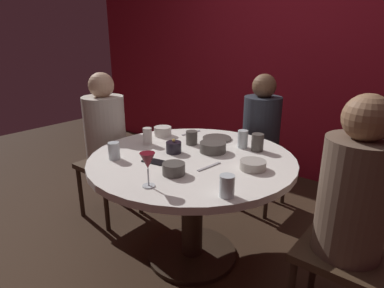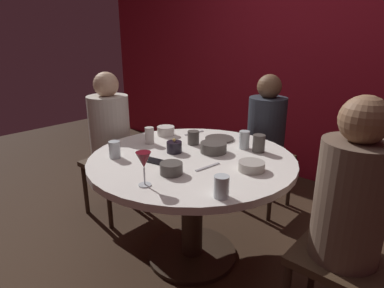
% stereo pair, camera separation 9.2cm
% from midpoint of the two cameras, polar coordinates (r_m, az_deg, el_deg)
% --- Properties ---
extents(ground_plane, '(8.00, 8.00, 0.00)m').
position_cam_midpoint_polar(ground_plane, '(2.36, -1.18, -18.87)').
color(ground_plane, '#382619').
extents(back_wall, '(6.00, 0.10, 2.60)m').
position_cam_midpoint_polar(back_wall, '(3.45, 18.90, 15.31)').
color(back_wall, maroon).
rests_on(back_wall, ground).
extents(dining_table, '(1.27, 1.27, 0.73)m').
position_cam_midpoint_polar(dining_table, '(2.07, -1.29, -6.31)').
color(dining_table, white).
rests_on(dining_table, ground).
extents(seated_diner_left, '(0.40, 0.40, 1.18)m').
position_cam_midpoint_polar(seated_diner_left, '(2.62, -15.96, 2.11)').
color(seated_diner_left, '#3F2D1E').
rests_on(seated_diner_left, ground).
extents(seated_diner_back, '(0.40, 0.40, 1.15)m').
position_cam_midpoint_polar(seated_diner_back, '(2.74, 11.14, 2.85)').
color(seated_diner_back, '#3F2D1E').
rests_on(seated_diner_back, ground).
extents(seated_diner_right, '(0.40, 0.40, 1.21)m').
position_cam_midpoint_polar(seated_diner_right, '(1.62, 24.99, -8.59)').
color(seated_diner_right, '#3F2D1E').
rests_on(seated_diner_right, ground).
extents(candle_holder, '(0.10, 0.10, 0.09)m').
position_cam_midpoint_polar(candle_holder, '(2.06, -4.51, -0.59)').
color(candle_holder, black).
rests_on(candle_holder, dining_table).
extents(wine_glass, '(0.08, 0.08, 0.18)m').
position_cam_midpoint_polar(wine_glass, '(1.59, -9.45, -3.19)').
color(wine_glass, silver).
rests_on(wine_glass, dining_table).
extents(dinner_plate, '(0.20, 0.20, 0.01)m').
position_cam_midpoint_polar(dinner_plate, '(2.34, 3.26, 0.99)').
color(dinner_plate, '#4C4742').
rests_on(dinner_plate, dining_table).
extents(cell_phone, '(0.15, 0.09, 0.01)m').
position_cam_midpoint_polar(cell_phone, '(1.93, -8.02, -3.06)').
color(cell_phone, black).
rests_on(cell_phone, dining_table).
extents(bowl_serving_large, '(0.13, 0.13, 0.07)m').
position_cam_midpoint_polar(bowl_serving_large, '(2.43, -6.24, 2.25)').
color(bowl_serving_large, silver).
rests_on(bowl_serving_large, dining_table).
extents(bowl_salad_center, '(0.12, 0.12, 0.06)m').
position_cam_midpoint_polar(bowl_salad_center, '(1.75, -4.75, -4.37)').
color(bowl_salad_center, '#4C4742').
rests_on(bowl_salad_center, dining_table).
extents(bowl_small_white, '(0.15, 0.15, 0.05)m').
position_cam_midpoint_polar(bowl_small_white, '(1.83, 9.21, -3.67)').
color(bowl_small_white, '#B2ADA3').
rests_on(bowl_small_white, dining_table).
extents(bowl_sauce_side, '(0.17, 0.17, 0.06)m').
position_cam_midpoint_polar(bowl_sauce_side, '(2.07, 2.41, -0.55)').
color(bowl_sauce_side, '#4C4742').
rests_on(bowl_sauce_side, dining_table).
extents(cup_near_candle, '(0.08, 0.08, 0.11)m').
position_cam_midpoint_polar(cup_near_candle, '(2.12, 10.20, 0.27)').
color(cup_near_candle, '#4C4742').
rests_on(cup_near_candle, dining_table).
extents(cup_by_left_diner, '(0.07, 0.07, 0.12)m').
position_cam_midpoint_polar(cup_by_left_diner, '(2.16, 7.69, 0.86)').
color(cup_by_left_diner, silver).
rests_on(cup_by_left_diner, dining_table).
extents(cup_by_right_diner, '(0.06, 0.06, 0.12)m').
position_cam_midpoint_polar(cup_by_right_diner, '(2.24, -9.00, 1.36)').
color(cup_by_right_diner, silver).
rests_on(cup_by_right_diner, dining_table).
extents(cup_center_front, '(0.08, 0.08, 0.09)m').
position_cam_midpoint_polar(cup_center_front, '(2.22, -1.26, 1.11)').
color(cup_center_front, '#4C4742').
rests_on(cup_center_front, dining_table).
extents(cup_far_edge, '(0.07, 0.07, 0.10)m').
position_cam_midpoint_polar(cup_far_edge, '(2.01, -14.81, -1.18)').
color(cup_far_edge, silver).
rests_on(cup_far_edge, dining_table).
extents(cup_beside_wine, '(0.07, 0.07, 0.11)m').
position_cam_midpoint_polar(cup_beside_wine, '(1.51, 4.40, -7.37)').
color(cup_beside_wine, silver).
rests_on(cup_beside_wine, dining_table).
extents(fork_near_plate, '(0.04, 0.18, 0.01)m').
position_cam_midpoint_polar(fork_near_plate, '(1.84, 1.60, -4.00)').
color(fork_near_plate, '#B7B7BC').
rests_on(fork_near_plate, dining_table).
extents(knife_near_plate, '(0.04, 0.18, 0.01)m').
position_cam_midpoint_polar(knife_near_plate, '(2.48, -1.23, 1.96)').
color(knife_near_plate, '#B7B7BC').
rests_on(knife_near_plate, dining_table).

